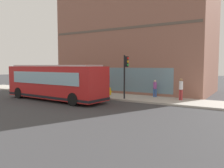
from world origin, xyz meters
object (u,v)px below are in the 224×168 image
(pedestrian_walking_along_curb, at_px, (57,82))
(pedestrian_near_hydrant, at_px, (46,83))
(pedestrian_by_light_pole, at_px, (155,87))
(city_bus_nearside, at_px, (55,82))
(newspaper_vending_box, at_px, (85,89))
(traffic_light_near_corner, at_px, (126,68))
(fire_hydrant, at_px, (110,91))
(pedestrian_near_building_entrance, at_px, (181,87))

(pedestrian_walking_along_curb, xyz_separation_m, pedestrian_near_hydrant, (-1.60, 0.17, -0.04))
(pedestrian_by_light_pole, height_order, pedestrian_near_hydrant, pedestrian_near_hydrant)
(pedestrian_walking_along_curb, bearing_deg, city_bus_nearside, -136.37)
(pedestrian_walking_along_curb, xyz_separation_m, newspaper_vending_box, (-0.97, -4.96, -0.47))
(city_bus_nearside, height_order, traffic_light_near_corner, traffic_light_near_corner)
(fire_hydrant, distance_m, pedestrian_near_hydrant, 8.32)
(city_bus_nearside, relative_size, pedestrian_walking_along_curb, 6.28)
(pedestrian_by_light_pole, bearing_deg, pedestrian_near_building_entrance, -104.60)
(fire_hydrant, distance_m, pedestrian_walking_along_curb, 8.19)
(city_bus_nearside, height_order, pedestrian_near_hydrant, city_bus_nearside)
(traffic_light_near_corner, bearing_deg, pedestrian_by_light_pole, -36.16)
(pedestrian_near_hydrant, bearing_deg, pedestrian_near_building_entrance, -86.67)
(fire_hydrant, distance_m, newspaper_vending_box, 3.15)
(traffic_light_near_corner, xyz_separation_m, newspaper_vending_box, (1.49, 5.69, -2.17))
(newspaper_vending_box, bearing_deg, city_bus_nearside, -175.88)
(pedestrian_walking_along_curb, bearing_deg, pedestrian_near_hydrant, 173.77)
(pedestrian_near_building_entrance, distance_m, newspaper_vending_box, 9.99)
(pedestrian_by_light_pole, xyz_separation_m, pedestrian_near_hydrant, (-1.54, 12.58, 0.00))
(fire_hydrant, xyz_separation_m, pedestrian_near_hydrant, (-0.62, 8.29, 0.53))
(newspaper_vending_box, bearing_deg, pedestrian_near_building_entrance, -88.57)
(traffic_light_near_corner, height_order, newspaper_vending_box, traffic_light_near_corner)
(city_bus_nearside, distance_m, newspaper_vending_box, 4.69)
(fire_hydrant, xyz_separation_m, pedestrian_near_building_entrance, (0.26, -6.82, 0.70))
(pedestrian_by_light_pole, distance_m, newspaper_vending_box, 7.51)
(city_bus_nearside, distance_m, pedestrian_by_light_pole, 9.00)
(pedestrian_near_hydrant, bearing_deg, city_bus_nearside, -125.88)
(traffic_light_near_corner, relative_size, pedestrian_by_light_pole, 2.41)
(pedestrian_by_light_pole, xyz_separation_m, pedestrian_near_building_entrance, (-0.66, -2.53, 0.17))
(pedestrian_walking_along_curb, height_order, pedestrian_near_hydrant, pedestrian_walking_along_curb)
(city_bus_nearside, xyz_separation_m, traffic_light_near_corner, (3.10, -5.36, 1.22))
(traffic_light_near_corner, height_order, fire_hydrant, traffic_light_near_corner)
(traffic_light_near_corner, relative_size, pedestrian_walking_along_curb, 2.32)
(pedestrian_near_hydrant, xyz_separation_m, newspaper_vending_box, (0.63, -5.14, -0.44))
(traffic_light_near_corner, relative_size, pedestrian_near_building_entrance, 2.06)
(traffic_light_near_corner, height_order, pedestrian_near_building_entrance, traffic_light_near_corner)
(pedestrian_near_building_entrance, relative_size, newspaper_vending_box, 2.03)
(city_bus_nearside, height_order, fire_hydrant, city_bus_nearside)
(city_bus_nearside, bearing_deg, traffic_light_near_corner, -60.00)
(fire_hydrant, relative_size, pedestrian_near_hydrant, 0.47)
(city_bus_nearside, xyz_separation_m, newspaper_vending_box, (4.58, 0.33, -0.95))
(fire_hydrant, relative_size, newspaper_vending_box, 0.82)
(traffic_light_near_corner, distance_m, newspaper_vending_box, 6.27)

